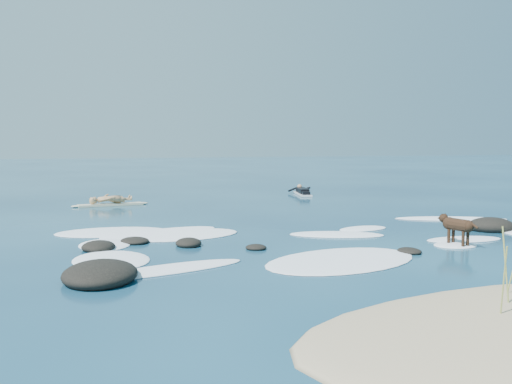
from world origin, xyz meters
name	(u,v)px	position (x,y,z in m)	size (l,w,h in m)	color
ground	(335,236)	(0.00, 0.00, 0.00)	(160.00, 160.00, 0.00)	#0A2642
reef_rocks	(351,244)	(-0.42, -1.74, 0.10)	(14.01, 7.06, 0.52)	black
breaking_foam	(270,240)	(-1.97, -0.19, 0.01)	(14.48, 8.27, 0.12)	white
standing_surfer_rig	(110,189)	(-5.36, 9.51, 0.69)	(3.08, 0.87, 1.75)	beige
paddling_surfer_rig	(302,192)	(3.87, 11.60, 0.15)	(1.28, 2.61, 0.45)	silver
dog	(456,225)	(2.14, -2.34, 0.53)	(0.48, 1.25, 0.80)	black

